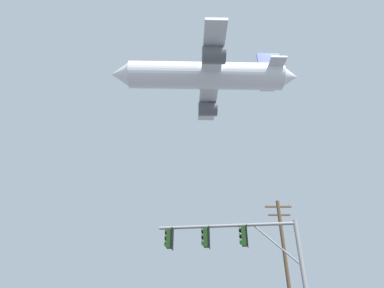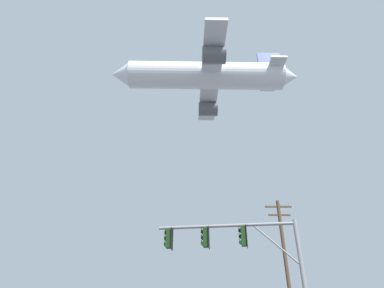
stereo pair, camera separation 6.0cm
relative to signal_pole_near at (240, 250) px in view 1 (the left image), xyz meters
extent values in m
cylinder|color=gray|center=(2.62, -0.41, -1.63)|extent=(0.20, 0.20, 5.81)
cylinder|color=gray|center=(-0.61, 0.10, 1.13)|extent=(6.48, 1.16, 0.15)
cylinder|color=gray|center=(1.65, -0.26, 0.18)|extent=(2.00, 0.39, 1.94)
cube|color=#193814|center=(-3.32, 0.52, 0.60)|extent=(0.31, 0.36, 0.90)
cylinder|color=#193814|center=(-3.32, 0.52, 1.11)|extent=(0.05, 0.05, 0.12)
cube|color=black|center=(-3.18, 0.50, 0.60)|extent=(0.10, 0.46, 1.04)
sphere|color=black|center=(-3.47, 0.54, 0.87)|extent=(0.20, 0.20, 0.20)
cylinder|color=#193814|center=(-3.53, 0.55, 0.93)|extent=(0.07, 0.21, 0.21)
sphere|color=black|center=(-3.47, 0.54, 0.59)|extent=(0.20, 0.20, 0.20)
cylinder|color=#193814|center=(-3.53, 0.55, 0.65)|extent=(0.07, 0.21, 0.21)
sphere|color=green|center=(-3.47, 0.54, 0.31)|extent=(0.20, 0.20, 0.20)
cylinder|color=#193814|center=(-3.53, 0.55, 0.37)|extent=(0.07, 0.21, 0.21)
cube|color=#193814|center=(-1.55, 0.24, 0.60)|extent=(0.31, 0.36, 0.90)
cylinder|color=#193814|center=(-1.55, 0.24, 1.11)|extent=(0.05, 0.05, 0.12)
cube|color=black|center=(-1.41, 0.22, 0.60)|extent=(0.10, 0.46, 1.04)
sphere|color=black|center=(-1.69, 0.27, 0.87)|extent=(0.20, 0.20, 0.20)
cylinder|color=#193814|center=(-1.75, 0.28, 0.93)|extent=(0.07, 0.21, 0.21)
sphere|color=black|center=(-1.69, 0.27, 0.59)|extent=(0.20, 0.20, 0.20)
cylinder|color=#193814|center=(-1.75, 0.28, 0.65)|extent=(0.07, 0.21, 0.21)
sphere|color=green|center=(-1.69, 0.27, 0.31)|extent=(0.20, 0.20, 0.20)
cylinder|color=#193814|center=(-1.75, 0.28, 0.37)|extent=(0.07, 0.21, 0.21)
cube|color=#193814|center=(0.23, -0.04, 0.60)|extent=(0.31, 0.36, 0.90)
cylinder|color=#193814|center=(0.23, -0.04, 1.11)|extent=(0.05, 0.05, 0.12)
cube|color=black|center=(0.37, -0.06, 0.60)|extent=(0.10, 0.46, 1.04)
sphere|color=black|center=(0.08, -0.01, 0.87)|extent=(0.20, 0.20, 0.20)
cylinder|color=#193814|center=(0.02, 0.00, 0.93)|extent=(0.07, 0.21, 0.21)
sphere|color=black|center=(0.08, -0.01, 0.59)|extent=(0.20, 0.20, 0.20)
cylinder|color=#193814|center=(0.02, 0.00, 0.65)|extent=(0.07, 0.21, 0.21)
sphere|color=green|center=(0.08, -0.01, 0.31)|extent=(0.20, 0.20, 0.20)
cylinder|color=#193814|center=(0.02, 0.00, 0.37)|extent=(0.07, 0.21, 0.21)
cylinder|color=brown|center=(5.07, 10.33, 0.69)|extent=(0.28, 0.28, 10.44)
cube|color=brown|center=(5.07, 10.33, 5.41)|extent=(2.20, 0.12, 0.12)
cube|color=brown|center=(5.07, 10.33, 4.71)|extent=(1.80, 0.12, 0.12)
cylinder|color=gray|center=(4.17, 10.33, 5.53)|extent=(0.10, 0.10, 0.18)
cylinder|color=gray|center=(5.97, 10.33, 5.53)|extent=(0.10, 0.10, 0.18)
cylinder|color=white|center=(0.32, 24.78, 32.30)|extent=(25.06, 4.69, 4.45)
cone|color=white|center=(-13.58, 24.64, 32.30)|extent=(3.10, 4.25, 4.23)
cone|color=white|center=(14.08, 24.91, 32.30)|extent=(2.82, 3.81, 3.78)
cube|color=silver|center=(1.01, 24.78, 31.63)|extent=(3.28, 23.66, 0.50)
cylinder|color=#595B60|center=(1.08, 18.17, 30.30)|extent=(3.36, 2.53, 2.50)
cylinder|color=#595B60|center=(0.95, 31.40, 30.30)|extent=(3.36, 2.53, 2.50)
cube|color=navy|center=(11.16, 24.88, 34.80)|extent=(3.89, 0.37, 5.28)
cube|color=silver|center=(11.44, 24.88, 32.72)|extent=(2.58, 8.36, 0.28)
camera|label=1|loc=(-2.41, -15.17, -2.87)|focal=29.65mm
camera|label=2|loc=(-2.35, -15.17, -2.87)|focal=29.65mm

